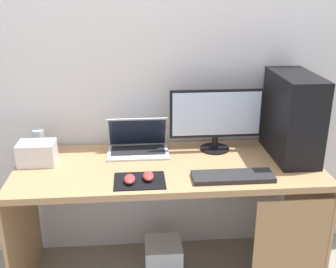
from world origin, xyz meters
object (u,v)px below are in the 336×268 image
Objects in this scene: laptop at (138,145)px; mouse_right at (130,179)px; speaker at (39,141)px; subwoofer at (163,258)px; monitor at (216,118)px; pc_tower at (292,116)px; keyboard at (233,177)px; mouse_left at (148,176)px; projector at (37,153)px.

laptop is 0.40m from mouse_right.
laptop is 2.48× the size of speaker.
speaker is at bearing 164.03° from subwoofer.
laptop is at bearing 178.24° from monitor.
monitor is 5.68× the size of mouse_right.
speaker is 0.69m from mouse_right.
pc_tower is 0.53m from keyboard.
monitor is at bearing 37.24° from mouse_right.
mouse_right reaches higher than subwoofer.
mouse_right is at bearing -96.77° from laptop.
pc_tower reaches higher than laptop.
monitor is 2.46× the size of subwoofer.
laptop is (-0.87, 0.12, -0.20)m from pc_tower.
subwoofer is at bearing -176.54° from pc_tower.
subwoofer is at bearing 146.77° from keyboard.
keyboard is at bearing -2.64° from mouse_left.
mouse_right reaches higher than keyboard.
pc_tower is 2.16× the size of subwoofer.
laptop is (-0.46, 0.01, -0.16)m from monitor.
mouse_left is (-0.43, 0.02, 0.01)m from keyboard.
mouse_left is at bearing -163.12° from pc_tower.
monitor is 1.05m from speaker.
subwoofer is (0.71, -0.20, -0.72)m from speaker.
mouse_right is at bearing -163.34° from pc_tower.
keyboard is at bearing -145.36° from pc_tower.
keyboard is (-0.39, -0.27, -0.23)m from pc_tower.
mouse_right is (-0.51, -0.39, -0.18)m from monitor.
monitor is at bearing 25.61° from subwoofer.
subwoofer is (-0.74, -0.04, -0.89)m from pc_tower.
mouse_left is 1.00× the size of mouse_right.
mouse_right is at bearing -142.76° from monitor.
monitor is 5.68× the size of mouse_left.
pc_tower is at bearing 16.66° from mouse_right.
projector is 2.08× the size of mouse_left.
subwoofer is (0.14, -0.17, -0.69)m from laptop.
laptop is 0.85× the size of keyboard.
monitor is at bearing 164.95° from pc_tower.
laptop is 0.58m from speaker.
laptop is at bearing 83.23° from mouse_right.
monitor is at bearing 6.26° from projector.
keyboard is at bearing -86.90° from monitor.
keyboard is 4.38× the size of mouse_left.
projector reaches higher than mouse_left.
projector is 0.48× the size of keyboard.
projector is 0.99m from subwoofer.
keyboard is at bearing -39.40° from laptop.
projector is 1.07m from keyboard.
speaker reaches higher than mouse_left.
mouse_right is 0.43× the size of subwoofer.
pc_tower is 0.88× the size of monitor.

